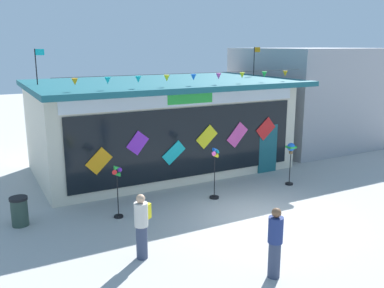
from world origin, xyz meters
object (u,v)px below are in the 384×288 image
person_mid_plaza (142,225)px  trash_bin (19,211)px  person_near_camera (275,242)px  wind_spinner_left (215,166)px  kite_shop_building (161,124)px  wind_spinner_center_left (291,152)px  wind_spinner_far_left (117,183)px

person_mid_plaza → trash_bin: size_ratio=1.92×
person_mid_plaza → person_near_camera: bearing=9.5°
person_near_camera → wind_spinner_left: bearing=36.5°
kite_shop_building → wind_spinner_center_left: kite_shop_building is taller
wind_spinner_left → person_near_camera: wind_spinner_left is taller
wind_spinner_center_left → wind_spinner_far_left: bearing=179.9°
wind_spinner_left → trash_bin: (-6.21, 0.77, -0.72)m
wind_spinner_far_left → wind_spinner_left: size_ratio=0.92×
wind_spinner_center_left → trash_bin: 9.56m
wind_spinner_left → person_near_camera: size_ratio=1.09×
person_near_camera → person_mid_plaza: (-2.32, 2.25, 0.03)m
wind_spinner_center_left → wind_spinner_left: bearing=179.0°
wind_spinner_center_left → person_near_camera: bearing=-133.7°
wind_spinner_center_left → person_near_camera: person_near_camera is taller
wind_spinner_far_left → trash_bin: size_ratio=1.92×
wind_spinner_left → person_near_camera: (-1.43, -4.98, -0.30)m
kite_shop_building → wind_spinner_left: (0.09, -4.34, -0.76)m
wind_spinner_far_left → wind_spinner_center_left: size_ratio=1.03×
wind_spinner_left → wind_spinner_far_left: bearing=-179.2°
wind_spinner_left → wind_spinner_center_left: 3.28m
wind_spinner_center_left → person_near_camera: (-4.71, -4.93, -0.41)m
wind_spinner_center_left → person_mid_plaza: bearing=-159.1°
kite_shop_building → wind_spinner_far_left: bearing=-127.6°
wind_spinner_far_left → trash_bin: bearing=163.3°
kite_shop_building → wind_spinner_center_left: size_ratio=6.48×
person_near_camera → trash_bin: bearing=92.2°
wind_spinner_far_left → person_near_camera: size_ratio=1.00×
wind_spinner_left → kite_shop_building: bearing=91.2°
person_mid_plaza → trash_bin: 4.31m
wind_spinner_left → person_mid_plaza: size_ratio=1.09×
wind_spinner_far_left → wind_spinner_left: (3.47, 0.05, 0.03)m
person_near_camera → person_mid_plaza: bearing=98.4°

